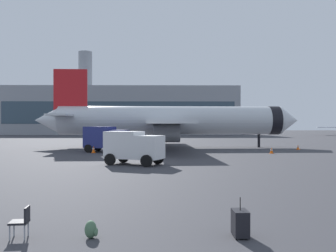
{
  "coord_description": "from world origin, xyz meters",
  "views": [
    {
      "loc": [
        0.04,
        -3.43,
        3.11
      ],
      "look_at": [
        0.51,
        27.84,
        3.0
      ],
      "focal_mm": 39.46,
      "sensor_mm": 36.0,
      "label": 1
    }
  ],
  "objects_px": {
    "safety_cone_near": "(298,147)",
    "gate_chair": "(22,220)",
    "rolling_suitcase": "(240,223)",
    "safety_cone_mid": "(84,144)",
    "cargo_van": "(133,146)",
    "safety_cone_outer": "(94,149)",
    "traveller_backpack": "(91,230)",
    "service_truck": "(106,138)",
    "safety_cone_far": "(272,150)",
    "airplane_at_gate": "(170,121)"
  },
  "relations": [
    {
      "from": "service_truck",
      "to": "safety_cone_outer",
      "type": "xyz_separation_m",
      "value": [
        -1.2,
        -1.06,
        -1.22
      ]
    },
    {
      "from": "airplane_at_gate",
      "to": "service_truck",
      "type": "xyz_separation_m",
      "value": [
        -7.42,
        -7.99,
        -2.05
      ]
    },
    {
      "from": "cargo_van",
      "to": "traveller_backpack",
      "type": "relative_size",
      "value": 10.07
    },
    {
      "from": "safety_cone_mid",
      "to": "gate_chair",
      "type": "height_order",
      "value": "gate_chair"
    },
    {
      "from": "service_truck",
      "to": "safety_cone_mid",
      "type": "distance_m",
      "value": 10.17
    },
    {
      "from": "safety_cone_outer",
      "to": "traveller_backpack",
      "type": "xyz_separation_m",
      "value": [
        5.65,
        -30.65,
        -0.16
      ]
    },
    {
      "from": "safety_cone_near",
      "to": "rolling_suitcase",
      "type": "bearing_deg",
      "value": -112.53
    },
    {
      "from": "cargo_van",
      "to": "safety_cone_mid",
      "type": "height_order",
      "value": "cargo_van"
    },
    {
      "from": "cargo_van",
      "to": "safety_cone_far",
      "type": "height_order",
      "value": "cargo_van"
    },
    {
      "from": "safety_cone_outer",
      "to": "gate_chair",
      "type": "relative_size",
      "value": 0.92
    },
    {
      "from": "safety_cone_near",
      "to": "rolling_suitcase",
      "type": "xyz_separation_m",
      "value": [
        -14.82,
        -35.72,
        0.09
      ]
    },
    {
      "from": "service_truck",
      "to": "gate_chair",
      "type": "distance_m",
      "value": 31.81
    },
    {
      "from": "airplane_at_gate",
      "to": "gate_chair",
      "type": "bearing_deg",
      "value": -96.98
    },
    {
      "from": "safety_cone_outer",
      "to": "cargo_van",
      "type": "bearing_deg",
      "value": -66.2
    },
    {
      "from": "safety_cone_outer",
      "to": "rolling_suitcase",
      "type": "distance_m",
      "value": 32.13
    },
    {
      "from": "safety_cone_outer",
      "to": "safety_cone_near",
      "type": "bearing_deg",
      "value": 11.73
    },
    {
      "from": "safety_cone_near",
      "to": "traveller_backpack",
      "type": "relative_size",
      "value": 1.25
    },
    {
      "from": "safety_cone_mid",
      "to": "traveller_backpack",
      "type": "relative_size",
      "value": 1.72
    },
    {
      "from": "rolling_suitcase",
      "to": "safety_cone_outer",
      "type": "bearing_deg",
      "value": 107.68
    },
    {
      "from": "safety_cone_far",
      "to": "rolling_suitcase",
      "type": "xyz_separation_m",
      "value": [
        -9.64,
        -29.47,
        0.07
      ]
    },
    {
      "from": "safety_cone_mid",
      "to": "safety_cone_outer",
      "type": "bearing_deg",
      "value": -72.39
    },
    {
      "from": "cargo_van",
      "to": "safety_cone_far",
      "type": "distance_m",
      "value": 17.87
    },
    {
      "from": "safety_cone_near",
      "to": "gate_chair",
      "type": "distance_m",
      "value": 41.36
    },
    {
      "from": "rolling_suitcase",
      "to": "traveller_backpack",
      "type": "relative_size",
      "value": 2.29
    },
    {
      "from": "airplane_at_gate",
      "to": "gate_chair",
      "type": "relative_size",
      "value": 41.53
    },
    {
      "from": "service_truck",
      "to": "cargo_van",
      "type": "bearing_deg",
      "value": -72.52
    },
    {
      "from": "gate_chair",
      "to": "safety_cone_near",
      "type": "bearing_deg",
      "value": 59.78
    },
    {
      "from": "airplane_at_gate",
      "to": "safety_cone_outer",
      "type": "relative_size",
      "value": 44.96
    },
    {
      "from": "cargo_van",
      "to": "safety_cone_near",
      "type": "relative_size",
      "value": 8.04
    },
    {
      "from": "safety_cone_outer",
      "to": "traveller_backpack",
      "type": "relative_size",
      "value": 1.65
    },
    {
      "from": "airplane_at_gate",
      "to": "rolling_suitcase",
      "type": "relative_size",
      "value": 32.47
    },
    {
      "from": "safety_cone_far",
      "to": "gate_chair",
      "type": "height_order",
      "value": "gate_chair"
    },
    {
      "from": "airplane_at_gate",
      "to": "rolling_suitcase",
      "type": "distance_m",
      "value": 39.82
    },
    {
      "from": "safety_cone_mid",
      "to": "safety_cone_outer",
      "type": "relative_size",
      "value": 1.04
    },
    {
      "from": "safety_cone_near",
      "to": "safety_cone_mid",
      "type": "distance_m",
      "value": 28.25
    },
    {
      "from": "safety_cone_near",
      "to": "rolling_suitcase",
      "type": "height_order",
      "value": "rolling_suitcase"
    },
    {
      "from": "safety_cone_near",
      "to": "gate_chair",
      "type": "bearing_deg",
      "value": -120.22
    },
    {
      "from": "cargo_van",
      "to": "traveller_backpack",
      "type": "xyz_separation_m",
      "value": [
        0.3,
        -18.51,
        -1.22
      ]
    },
    {
      "from": "service_truck",
      "to": "traveller_backpack",
      "type": "height_order",
      "value": "service_truck"
    },
    {
      "from": "cargo_van",
      "to": "safety_cone_near",
      "type": "xyz_separation_m",
      "value": [
        19.22,
        17.25,
        -1.15
      ]
    },
    {
      "from": "cargo_van",
      "to": "safety_cone_mid",
      "type": "relative_size",
      "value": 5.84
    },
    {
      "from": "service_truck",
      "to": "safety_cone_outer",
      "type": "distance_m",
      "value": 2.01
    },
    {
      "from": "traveller_backpack",
      "to": "safety_cone_outer",
      "type": "bearing_deg",
      "value": 100.45
    },
    {
      "from": "safety_cone_far",
      "to": "rolling_suitcase",
      "type": "height_order",
      "value": "rolling_suitcase"
    },
    {
      "from": "service_truck",
      "to": "cargo_van",
      "type": "distance_m",
      "value": 13.84
    },
    {
      "from": "cargo_van",
      "to": "rolling_suitcase",
      "type": "height_order",
      "value": "cargo_van"
    },
    {
      "from": "traveller_backpack",
      "to": "gate_chair",
      "type": "xyz_separation_m",
      "value": [
        -1.89,
        0.02,
        0.27
      ]
    },
    {
      "from": "safety_cone_far",
      "to": "safety_cone_outer",
      "type": "bearing_deg",
      "value": 176.63
    },
    {
      "from": "service_truck",
      "to": "gate_chair",
      "type": "height_order",
      "value": "service_truck"
    },
    {
      "from": "service_truck",
      "to": "rolling_suitcase",
      "type": "height_order",
      "value": "service_truck"
    }
  ]
}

